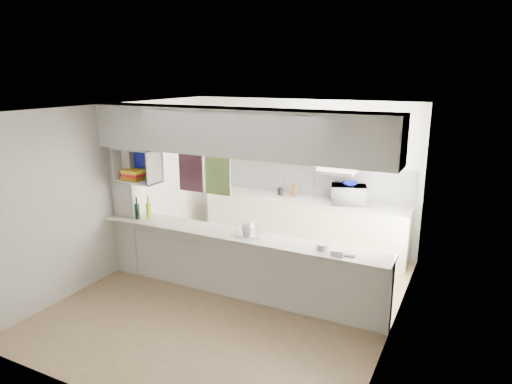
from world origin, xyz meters
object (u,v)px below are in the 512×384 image
Objects in this scene: dish_rack at (250,229)px; wine_bottles at (143,211)px; microwave at (349,195)px; bowl at (350,184)px.

wine_bottles reaches higher than dish_rack.
dish_rack is (-0.77, -2.08, -0.08)m from microwave.
dish_rack is at bearing -110.91° from bowl.
bowl is 2.23m from dish_rack.
wine_bottles is (-2.51, -2.18, -0.03)m from microwave.
bowl is at bearing 40.52° from wine_bottles.
bowl reaches higher than dish_rack.
wine_bottles reaches higher than microwave.
wine_bottles is (-2.53, -2.16, -0.22)m from bowl.
bowl is 0.62× the size of dish_rack.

